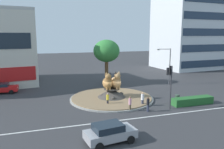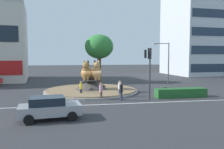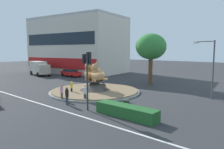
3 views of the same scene
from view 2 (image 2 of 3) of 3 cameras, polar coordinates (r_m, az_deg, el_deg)
name	(u,v)px [view 2 (image 2 of 3)]	position (r m, az deg, el deg)	size (l,w,h in m)	color
ground_plane	(91,92)	(27.76, -5.11, -4.21)	(160.00, 160.00, 0.00)	#333335
lane_centreline	(99,105)	(20.45, -3.21, -7.38)	(112.00, 0.20, 0.01)	silver
roundabout_island	(91,88)	(27.71, -5.12, -3.41)	(11.03, 11.03, 1.45)	gray
cat_statue_tabby	(86,72)	(27.39, -6.31, 0.54)	(1.71, 2.40, 2.36)	#9E703D
cat_statue_calico	(96,72)	(27.45, -3.93, 0.57)	(1.49, 2.42, 2.38)	tan
traffic_light_mast	(149,62)	(22.76, 9.05, 3.08)	(0.78, 0.47, 5.00)	#2D2D33
office_tower	(203,11)	(58.28, 21.42, 14.39)	(15.58, 13.97, 28.91)	silver
clipped_hedge_strip	(181,93)	(25.02, 16.52, -4.32)	(5.32, 1.20, 0.90)	#235B28
broadleaf_tree_behind_island	(99,47)	(37.29, -3.18, 6.76)	(4.53, 4.53, 7.65)	brown
streetlight_arm	(166,60)	(35.74, 13.22, 3.60)	(2.37, 0.74, 6.19)	#4C4C51
pedestrian_pink_shirt	(101,91)	(22.52, -2.72, -3.95)	(0.32, 0.32, 1.68)	brown
pedestrian_yellow_shirt	(81,88)	(25.02, -7.63, -3.29)	(0.30, 0.30, 1.56)	black
pedestrian_black_shirt	(121,91)	(22.11, 2.27, -4.10)	(0.33, 0.33, 1.69)	#33384C
pedestrian_white_shirt	(120,88)	(24.13, 1.95, -3.42)	(0.38, 0.38, 1.69)	#33384C
hatchback_near_shophouse	(49,107)	(16.22, -15.16, -7.82)	(4.25, 2.54, 1.54)	#99999E
litter_bin	(164,91)	(25.92, 12.70, -3.93)	(0.56, 0.56, 0.90)	#2D4233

